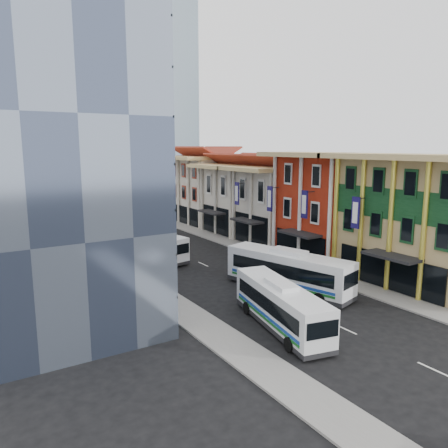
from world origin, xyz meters
TOP-DOWN VIEW (x-y plane):
  - ground at (0.00, 0.00)m, footprint 200.00×200.00m
  - sidewalk_right at (8.50, 22.00)m, footprint 3.00×90.00m
  - sidewalk_left at (-8.50, 22.00)m, footprint 3.00×90.00m
  - shophouse_tan at (14.00, 5.00)m, footprint 8.00×14.00m
  - shophouse_red at (14.00, 17.00)m, footprint 8.00×10.00m
  - shophouse_cream_near at (14.00, 26.50)m, footprint 8.00×9.00m
  - shophouse_cream_mid at (14.00, 35.50)m, footprint 8.00×9.00m
  - shophouse_cream_far at (14.00, 46.00)m, footprint 8.00×12.00m
  - office_tower at (-17.00, 19.00)m, footprint 12.00×26.00m
  - office_block_far at (-16.00, 42.00)m, footprint 10.00×18.00m
  - bus_left_near at (-3.86, 3.69)m, footprint 4.80×11.32m
  - bus_left_far at (-3.68, 27.45)m, footprint 4.45×11.21m
  - bus_right at (2.00, 9.75)m, footprint 6.16×12.69m

SIDE VIEW (x-z plane):
  - ground at x=0.00m, z-range 0.00..0.00m
  - sidewalk_right at x=8.50m, z-range 0.00..0.15m
  - sidewalk_left at x=-8.50m, z-range 0.00..0.15m
  - bus_left_far at x=-3.68m, z-range 0.00..3.50m
  - bus_left_near at x=-3.86m, z-range 0.00..3.54m
  - bus_right at x=2.00m, z-range 0.00..3.97m
  - shophouse_cream_near at x=14.00m, z-range 0.00..10.00m
  - shophouse_cream_mid at x=14.00m, z-range 0.00..10.00m
  - shophouse_cream_far at x=14.00m, z-range 0.00..11.00m
  - shophouse_tan at x=14.00m, z-range 0.00..12.00m
  - shophouse_red at x=14.00m, z-range 0.00..12.00m
  - office_block_far at x=-16.00m, z-range 0.00..14.00m
  - office_tower at x=-17.00m, z-range 0.00..30.00m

